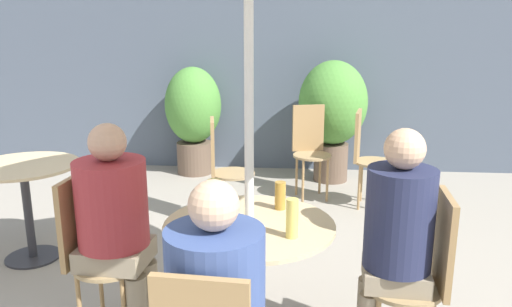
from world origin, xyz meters
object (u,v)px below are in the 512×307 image
(bistro_chair_5, at_px, (310,143))
(seated_person_1, at_px, (217,304))
(cafe_table_far, at_px, (25,186))
(potted_plant_1, at_px, (333,109))
(potted_plant_0, at_px, (193,113))
(cafe_table_near, at_px, (249,249))
(bistro_chair_0, at_px, (92,245))
(beer_glass_1, at_px, (214,195))
(beer_glass_0, at_px, (280,196))
(seated_person_0, at_px, (116,218))
(beer_glass_2, at_px, (221,226))
(bistro_chair_3, at_px, (222,162))
(bistro_chair_4, at_px, (365,151))
(bistro_chair_2, at_px, (424,268))
(seated_person_2, at_px, (396,231))
(beer_glass_3, at_px, (292,218))

(bistro_chair_5, xyz_separation_m, seated_person_1, (-0.41, -3.21, 0.14))
(cafe_table_far, distance_m, potted_plant_1, 3.12)
(bistro_chair_5, bearing_deg, potted_plant_0, 137.04)
(cafe_table_near, distance_m, bistro_chair_5, 2.54)
(bistro_chair_0, relative_size, beer_glass_1, 5.41)
(bistro_chair_5, relative_size, beer_glass_0, 6.11)
(seated_person_0, height_order, beer_glass_2, seated_person_0)
(beer_glass_0, bearing_deg, potted_plant_1, 80.76)
(potted_plant_1, bearing_deg, beer_glass_2, -102.19)
(cafe_table_far, xyz_separation_m, bistro_chair_3, (1.28, 0.81, -0.02))
(seated_person_0, xyz_separation_m, beer_glass_0, (0.83, 0.16, 0.09))
(seated_person_0, xyz_separation_m, beer_glass_1, (0.49, 0.11, 0.10))
(beer_glass_0, distance_m, beer_glass_1, 0.34)
(seated_person_1, xyz_separation_m, beer_glass_0, (0.19, 0.90, 0.10))
(cafe_table_far, xyz_separation_m, potted_plant_0, (0.74, 2.27, 0.15))
(beer_glass_0, bearing_deg, bistro_chair_0, -171.25)
(bistro_chair_0, height_order, bistro_chair_4, same)
(bistro_chair_4, bearing_deg, bistro_chair_5, 74.02)
(bistro_chair_2, bearing_deg, seated_person_2, -90.00)
(bistro_chair_3, relative_size, seated_person_1, 0.79)
(cafe_table_near, xyz_separation_m, beer_glass_1, (-0.20, 0.16, 0.22))
(bistro_chair_2, xyz_separation_m, bistro_chair_4, (0.03, 2.32, 0.00))
(bistro_chair_0, bearing_deg, potted_plant_1, -21.38)
(beer_glass_0, bearing_deg, seated_person_2, -25.71)
(bistro_chair_4, bearing_deg, beer_glass_1, 164.91)
(beer_glass_0, xyz_separation_m, beer_glass_1, (-0.34, -0.05, 0.01))
(bistro_chair_0, xyz_separation_m, beer_glass_2, (0.73, -0.30, 0.25))
(cafe_table_near, xyz_separation_m, bistro_chair_5, (0.36, 2.52, -0.04))
(bistro_chair_2, height_order, seated_person_2, seated_person_2)
(bistro_chair_0, distance_m, potted_plant_1, 3.33)
(beer_glass_1, distance_m, potted_plant_1, 3.00)
(beer_glass_0, distance_m, potted_plant_1, 2.88)
(cafe_table_far, relative_size, beer_glass_1, 4.55)
(bistro_chair_3, relative_size, bistro_chair_4, 1.00)
(bistro_chair_0, height_order, seated_person_1, seated_person_1)
(bistro_chair_2, relative_size, bistro_chair_4, 1.00)
(cafe_table_near, relative_size, seated_person_0, 0.71)
(bistro_chair_3, bearing_deg, potted_plant_0, 10.49)
(bistro_chair_4, relative_size, potted_plant_0, 0.74)
(beer_glass_2, relative_size, beer_glass_3, 0.87)
(bistro_chair_4, height_order, beer_glass_2, bistro_chair_4)
(bistro_chair_0, xyz_separation_m, bistro_chair_4, (1.69, 2.19, 0.00))
(bistro_chair_3, bearing_deg, cafe_table_far, 112.32)
(bistro_chair_2, height_order, bistro_chair_4, same)
(seated_person_1, bearing_deg, seated_person_2, -135.12)
(cafe_table_near, bearing_deg, bistro_chair_4, 69.12)
(bistro_chair_5, height_order, seated_person_1, seated_person_1)
(bistro_chair_0, bearing_deg, beer_glass_2, -107.81)
(seated_person_2, bearing_deg, cafe_table_near, -90.00)
(cafe_table_near, distance_m, potted_plant_1, 3.12)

